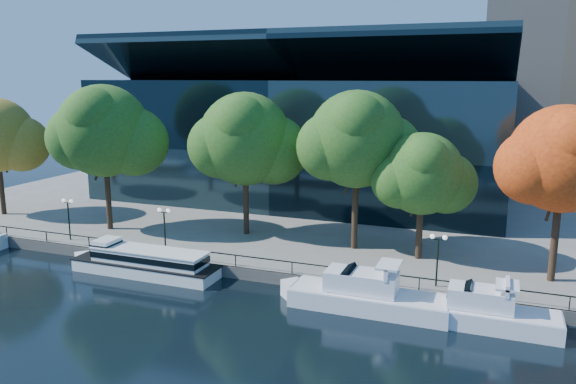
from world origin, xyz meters
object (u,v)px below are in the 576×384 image
at_px(tree_1, 105,133).
at_px(lamp_0, 68,210).
at_px(tour_boat, 142,261).
at_px(tree_3, 358,142).
at_px(tree_2, 247,141).
at_px(lamp_1, 164,220).
at_px(lamp_2, 438,248).
at_px(cruiser_far, 480,311).
at_px(tree_5, 565,162).
at_px(cruiser_near, 362,294).
at_px(tree_4, 424,176).

xyz_separation_m(tree_1, lamp_0, (-1.19, -4.62, -6.94)).
relative_size(tour_boat, tree_3, 0.99).
bearing_deg(tree_3, tree_2, 175.44).
height_order(tree_2, lamp_1, tree_2).
height_order(lamp_0, lamp_1, same).
bearing_deg(lamp_2, cruiser_far, -48.77).
bearing_deg(lamp_2, tree_2, 157.48).
xyz_separation_m(tree_1, tree_5, (41.51, -0.26, -0.61)).
bearing_deg(tree_2, tree_1, -166.48).
relative_size(cruiser_near, tree_4, 1.15).
bearing_deg(tree_5, tree_1, 179.64).
bearing_deg(tree_3, lamp_0, -165.02).
distance_m(tree_3, lamp_1, 18.55).
relative_size(cruiser_near, lamp_0, 3.13).
xyz_separation_m(tour_boat, lamp_2, (23.93, 3.25, 2.83)).
bearing_deg(tour_boat, tree_5, 13.26).
height_order(tour_boat, cruiser_near, cruiser_near).
distance_m(cruiser_near, tree_4, 12.61).
xyz_separation_m(tree_1, lamp_2, (33.17, -4.62, -6.94)).
relative_size(lamp_0, lamp_2, 1.00).
bearing_deg(cruiser_far, lamp_0, 174.28).
xyz_separation_m(tour_boat, tree_1, (-9.25, 7.86, 9.77)).
bearing_deg(tree_5, lamp_2, -152.41).
relative_size(tour_boat, lamp_1, 3.54).
distance_m(lamp_1, lamp_2, 23.67).
height_order(cruiser_far, tree_3, tree_3).
xyz_separation_m(cruiser_near, lamp_0, (-29.61, 3.80, 2.85)).
distance_m(tree_1, tree_3, 25.35).
relative_size(tree_1, tree_3, 1.03).
distance_m(tree_2, tree_4, 17.37).
distance_m(tree_3, lamp_2, 12.64).
height_order(cruiser_far, lamp_1, lamp_1).
bearing_deg(tour_boat, tree_1, 139.63).
height_order(cruiser_near, tree_4, tree_4).
xyz_separation_m(tree_2, tree_4, (17.16, -1.74, -2.02)).
height_order(tour_boat, lamp_2, lamp_2).
bearing_deg(lamp_0, tree_2, 27.75).
bearing_deg(cruiser_far, tree_1, 167.05).
bearing_deg(tree_3, tree_5, -9.47).
height_order(cruiser_near, lamp_2, lamp_2).
xyz_separation_m(tour_boat, tree_5, (32.26, 7.60, 9.16)).
bearing_deg(tree_4, lamp_1, -163.92).
distance_m(tree_1, tree_5, 41.51).
xyz_separation_m(tree_3, lamp_2, (7.94, -7.07, -6.84)).
height_order(tour_boat, cruiser_far, cruiser_far).
relative_size(cruiser_far, lamp_0, 2.59).
relative_size(cruiser_near, cruiser_far, 1.20).
xyz_separation_m(cruiser_near, tree_2, (-14.46, 11.77, 9.18)).
distance_m(tree_3, tree_5, 16.51).
bearing_deg(tour_boat, lamp_0, 162.73).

